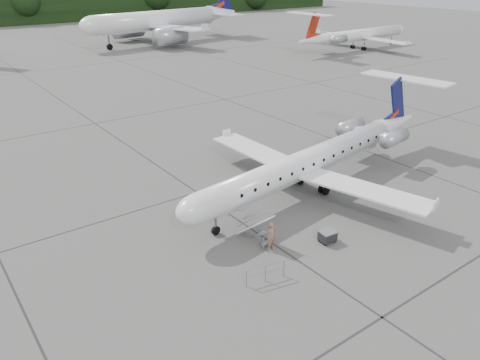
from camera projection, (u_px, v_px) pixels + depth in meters
ground at (324, 207)px, 32.32m from camera, size 320.00×320.00×0.00m
main_regional_jet at (305, 151)px, 33.14m from camera, size 27.78×21.68×6.54m
airstair at (255, 226)px, 28.00m from camera, size 1.17×2.51×2.05m
passenger at (272, 236)px, 27.17m from camera, size 0.73×0.54×1.81m
safety_railing at (265, 273)px, 24.54m from camera, size 2.17×0.54×1.00m
baggage_cart at (327, 236)px, 28.11m from camera, size 1.01×0.85×0.81m
bg_narrowbody at (156, 11)px, 98.16m from camera, size 41.48×32.73×13.52m
bg_regional_right at (364, 29)px, 92.90m from camera, size 30.61×22.69×7.79m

